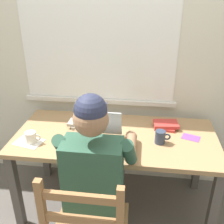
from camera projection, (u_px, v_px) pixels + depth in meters
ground_plane at (115, 204)px, 2.36m from camera, size 8.00×8.00×0.00m
back_wall at (122, 44)px, 2.18m from camera, size 6.00×0.08×2.60m
desk at (115, 145)px, 2.09m from camera, size 1.54×0.72×0.70m
seated_person at (97, 171)px, 1.67m from camera, size 0.50×0.60×1.25m
laptop at (97, 137)px, 1.92m from camera, size 0.33×0.30×0.23m
computer_mouse at (128, 147)px, 1.88m from camera, size 0.06×0.10×0.03m
coffee_mug_white at (31, 138)px, 1.93m from camera, size 0.12×0.08×0.09m
coffee_mug_dark at (160, 137)px, 1.93m from camera, size 0.11×0.07×0.10m
book_stack_main at (81, 124)px, 2.16m from camera, size 0.19×0.15×0.05m
book_stack_side at (166, 125)px, 2.14m from camera, size 0.21×0.16×0.05m
paper_pile_near_laptop at (29, 142)px, 1.96m from camera, size 0.23×0.18×0.00m
paper_pile_back_corner at (92, 127)px, 2.15m from camera, size 0.30×0.28×0.01m
landscape_photo_print at (191, 138)px, 2.01m from camera, size 0.15×0.13×0.00m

